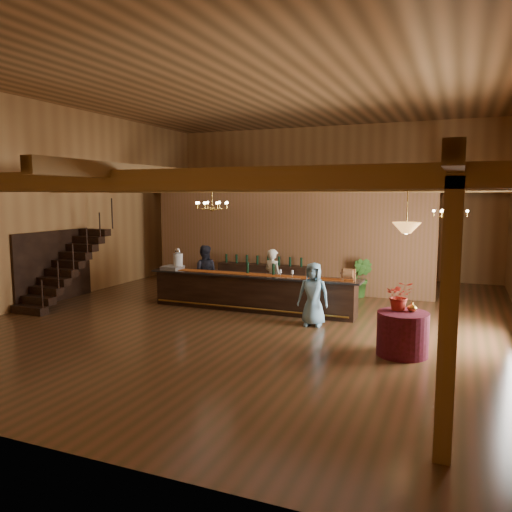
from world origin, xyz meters
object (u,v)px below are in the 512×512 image
at_px(chandelier_right, 450,213).
at_px(floor_plant, 361,278).
at_px(guest, 313,294).
at_px(bartender, 273,277).
at_px(tasting_bar, 252,292).
at_px(raffle_drum, 349,274).
at_px(round_table, 403,334).
at_px(beverage_dispenser, 178,259).
at_px(staff_second, 204,273).
at_px(chandelier_left, 212,205).
at_px(backbar_shelf, 263,277).
at_px(pendant_lamp, 406,228).

height_order(chandelier_right, floor_plant, chandelier_right).
bearing_deg(guest, bartender, 132.55).
xyz_separation_m(tasting_bar, raffle_drum, (2.52, -0.04, 0.64)).
height_order(round_table, bartender, bartender).
bearing_deg(raffle_drum, guest, -127.13).
height_order(beverage_dispenser, staff_second, staff_second).
distance_m(raffle_drum, chandelier_left, 3.67).
xyz_separation_m(raffle_drum, backbar_shelf, (-3.28, 2.69, -0.71)).
bearing_deg(pendant_lamp, raffle_drum, 123.81).
height_order(backbar_shelf, floor_plant, floor_plant).
bearing_deg(staff_second, tasting_bar, 138.96).
bearing_deg(bartender, guest, 159.62).
relative_size(backbar_shelf, chandelier_left, 3.66).
distance_m(backbar_shelf, chandelier_right, 6.03).
bearing_deg(chandelier_right, beverage_dispenser, -170.14).
bearing_deg(chandelier_left, staff_second, 124.65).
bearing_deg(backbar_shelf, staff_second, -115.75).
distance_m(backbar_shelf, chandelier_left, 4.31).
bearing_deg(backbar_shelf, pendant_lamp, -45.69).
xyz_separation_m(staff_second, floor_plant, (4.05, 2.12, -0.20)).
relative_size(chandelier_left, staff_second, 0.51).
bearing_deg(pendant_lamp, tasting_bar, 150.34).
height_order(chandelier_left, pendant_lamp, same).
bearing_deg(guest, tasting_bar, 152.95).
bearing_deg(pendant_lamp, beverage_dispenser, 159.53).
distance_m(beverage_dispenser, backbar_shelf, 3.11).
height_order(beverage_dispenser, chandelier_left, chandelier_left).
bearing_deg(raffle_drum, chandelier_left, -163.59).
bearing_deg(pendant_lamp, staff_second, 153.11).
relative_size(beverage_dispenser, raffle_drum, 1.76).
bearing_deg(tasting_bar, bartender, 65.73).
xyz_separation_m(round_table, bartender, (-3.72, 3.01, 0.37)).
bearing_deg(guest, chandelier_right, 34.48).
distance_m(pendant_lamp, staff_second, 6.68).
xyz_separation_m(raffle_drum, guest, (-0.63, -0.83, -0.39)).
relative_size(chandelier_right, pendant_lamp, 0.89).
distance_m(raffle_drum, backbar_shelf, 4.30).
bearing_deg(round_table, floor_plant, 108.90).
relative_size(tasting_bar, round_table, 5.99).
distance_m(chandelier_left, guest, 3.24).
xyz_separation_m(chandelier_left, floor_plant, (2.94, 3.72, -2.17)).
xyz_separation_m(tasting_bar, staff_second, (-1.74, 0.63, 0.31)).
relative_size(chandelier_right, guest, 0.55).
bearing_deg(floor_plant, beverage_dispenser, -149.19).
bearing_deg(chandelier_right, raffle_drum, -149.50).
distance_m(raffle_drum, floor_plant, 2.85).
distance_m(round_table, bartender, 4.80).
xyz_separation_m(backbar_shelf, pendant_lamp, (4.79, -4.95, 1.99)).
height_order(backbar_shelf, staff_second, staff_second).
bearing_deg(tasting_bar, floor_plant, 49.79).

